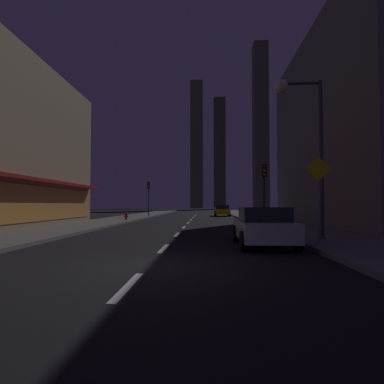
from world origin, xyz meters
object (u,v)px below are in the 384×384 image
at_px(car_parked_far, 222,211).
at_px(car_parked_near, 263,226).
at_px(pedestrian_crossing_sign, 319,192).
at_px(traffic_light_near_right, 264,180).
at_px(street_lamp_right, 301,119).
at_px(traffic_light_far_left, 149,191).
at_px(fire_hydrant_far_left, 126,216).

bearing_deg(car_parked_far, car_parked_near, -90.00).
xyz_separation_m(car_parked_far, pedestrian_crossing_sign, (2.00, -30.02, 1.28)).
height_order(traffic_light_near_right, street_lamp_right, street_lamp_right).
bearing_deg(street_lamp_right, traffic_light_near_right, 89.24).
xyz_separation_m(car_parked_far, traffic_light_far_left, (-9.10, -2.97, 2.45)).
height_order(car_parked_near, street_lamp_right, street_lamp_right).
xyz_separation_m(car_parked_near, pedestrian_crossing_sign, (2.00, -0.14, 1.28)).
distance_m(car_parked_far, traffic_light_far_left, 9.88).
distance_m(car_parked_near, traffic_light_near_right, 10.68).
distance_m(traffic_light_near_right, traffic_light_far_left, 20.00).
xyz_separation_m(fire_hydrant_far_left, traffic_light_far_left, (0.40, 9.39, 2.74)).
distance_m(car_parked_far, traffic_light_near_right, 19.91).
bearing_deg(fire_hydrant_far_left, street_lamp_right, -55.33).
bearing_deg(street_lamp_right, pedestrian_crossing_sign, -80.77).
bearing_deg(car_parked_near, pedestrian_crossing_sign, -3.93).
distance_m(car_parked_far, street_lamp_right, 29.05).
xyz_separation_m(car_parked_far, fire_hydrant_far_left, (-9.50, -12.36, -0.29)).
xyz_separation_m(fire_hydrant_far_left, pedestrian_crossing_sign, (11.50, -17.66, 1.56)).
bearing_deg(fire_hydrant_far_left, car_parked_near, -61.54).
height_order(traffic_light_far_left, street_lamp_right, street_lamp_right).
bearing_deg(car_parked_near, traffic_light_near_right, 79.47).
bearing_deg(pedestrian_crossing_sign, street_lamp_right, 99.23).
height_order(car_parked_far, pedestrian_crossing_sign, pedestrian_crossing_sign).
relative_size(fire_hydrant_far_left, street_lamp_right, 0.10).
height_order(car_parked_far, traffic_light_near_right, traffic_light_near_right).
bearing_deg(car_parked_far, traffic_light_far_left, -161.94).
relative_size(car_parked_near, traffic_light_near_right, 1.01).
bearing_deg(car_parked_near, traffic_light_far_left, 108.68).
bearing_deg(pedestrian_crossing_sign, fire_hydrant_far_left, 123.06).
height_order(car_parked_far, traffic_light_far_left, traffic_light_far_left).
xyz_separation_m(car_parked_near, traffic_light_far_left, (-9.10, 26.92, 2.45)).
distance_m(car_parked_near, pedestrian_crossing_sign, 2.38).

